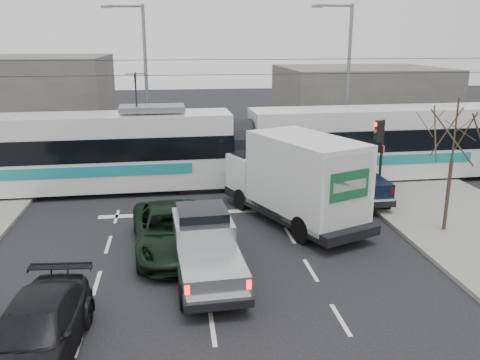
{
  "coord_description": "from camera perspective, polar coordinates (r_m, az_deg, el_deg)",
  "views": [
    {
      "loc": [
        -2.5,
        -14.48,
        7.21
      ],
      "look_at": [
        0.01,
        4.58,
        1.8
      ],
      "focal_mm": 38.0,
      "sensor_mm": 36.0,
      "label": 1
    }
  ],
  "objects": [
    {
      "name": "ground",
      "position": [
        16.37,
        2.1,
        -10.42
      ],
      "size": [
        120.0,
        120.0,
        0.0
      ],
      "primitive_type": "plane",
      "color": "black",
      "rests_on": "ground"
    },
    {
      "name": "rails",
      "position": [
        25.64,
        -1.61,
        -0.59
      ],
      "size": [
        60.0,
        1.6,
        0.03
      ],
      "primitive_type": "cube",
      "color": "#33302D",
      "rests_on": "ground"
    },
    {
      "name": "building_left",
      "position": [
        38.48,
        -25.1,
        7.98
      ],
      "size": [
        14.0,
        10.0,
        6.0
      ],
      "primitive_type": "cube",
      "color": "slate",
      "rests_on": "ground"
    },
    {
      "name": "building_right",
      "position": [
        41.39,
        13.21,
        8.78
      ],
      "size": [
        12.0,
        10.0,
        5.0
      ],
      "primitive_type": "cube",
      "color": "slate",
      "rests_on": "ground"
    },
    {
      "name": "bare_tree",
      "position": [
        20.05,
        22.96,
        4.66
      ],
      "size": [
        2.4,
        2.4,
        5.0
      ],
      "color": "#47382B",
      "rests_on": "ground"
    },
    {
      "name": "traffic_signal",
      "position": [
        23.25,
        15.39,
        4.07
      ],
      "size": [
        0.44,
        0.44,
        3.6
      ],
      "color": "black",
      "rests_on": "ground"
    },
    {
      "name": "street_lamp_near",
      "position": [
        30.2,
        11.71,
        11.42
      ],
      "size": [
        2.38,
        0.25,
        9.0
      ],
      "color": "slate",
      "rests_on": "ground"
    },
    {
      "name": "street_lamp_far",
      "position": [
        30.6,
        -10.87,
        11.52
      ],
      "size": [
        2.38,
        0.25,
        9.0
      ],
      "color": "slate",
      "rests_on": "ground"
    },
    {
      "name": "catenary",
      "position": [
        24.83,
        -1.67,
        8.01
      ],
      "size": [
        60.0,
        0.2,
        7.0
      ],
      "color": "black",
      "rests_on": "ground"
    },
    {
      "name": "tram",
      "position": [
        25.26,
        -0.03,
        3.77
      ],
      "size": [
        27.41,
        3.61,
        5.58
      ],
      "rotation": [
        0.0,
        0.0,
        0.03
      ],
      "color": "white",
      "rests_on": "ground"
    },
    {
      "name": "silver_pickup",
      "position": [
        15.98,
        -3.94,
        -7.29
      ],
      "size": [
        2.19,
        5.48,
        1.95
      ],
      "rotation": [
        0.0,
        0.0,
        0.06
      ],
      "color": "black",
      "rests_on": "ground"
    },
    {
      "name": "box_truck",
      "position": [
        20.22,
        6.31,
        0.01
      ],
      "size": [
        5.03,
        7.55,
        3.58
      ],
      "rotation": [
        0.0,
        0.0,
        0.4
      ],
      "color": "black",
      "rests_on": "ground"
    },
    {
      "name": "navy_pickup",
      "position": [
        24.03,
        12.2,
        0.63
      ],
      "size": [
        2.14,
        5.32,
        2.23
      ],
      "rotation": [
        0.0,
        0.0,
        0.01
      ],
      "color": "black",
      "rests_on": "ground"
    },
    {
      "name": "green_car",
      "position": [
        17.85,
        -7.76,
        -5.62
      ],
      "size": [
        3.0,
        5.67,
        1.52
      ],
      "primitive_type": "imported",
      "rotation": [
        0.0,
        0.0,
        0.09
      ],
      "color": "black",
      "rests_on": "ground"
    },
    {
      "name": "dark_car",
      "position": [
        12.98,
        -22.06,
        -15.66
      ],
      "size": [
        2.3,
        4.95,
        1.4
      ],
      "primitive_type": "imported",
      "rotation": [
        0.0,
        0.0,
        -0.07
      ],
      "color": "black",
      "rests_on": "ground"
    }
  ]
}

